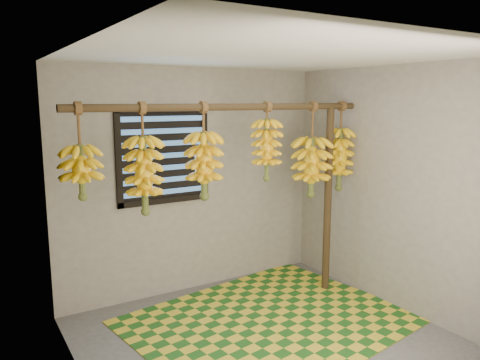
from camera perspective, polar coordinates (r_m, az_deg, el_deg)
floor at (r=4.23m, az=4.13°, el=-19.52°), size 3.00×3.00×0.01m
ceiling at (r=3.71m, az=4.60°, el=15.00°), size 3.00×3.00×0.01m
wall_back at (r=5.07m, az=-5.66°, el=-0.12°), size 3.00×0.01×2.40m
wall_left at (r=3.18m, az=-18.34°, el=-6.48°), size 0.01×3.00×2.40m
wall_right at (r=4.82m, az=19.03°, el=-1.12°), size 0.01×3.00×2.40m
window at (r=4.86m, az=-9.29°, el=2.95°), size 1.00×0.04×1.00m
hanging_pole at (r=4.28m, az=-1.06°, el=8.89°), size 3.00×0.06×0.06m
support_post at (r=5.11m, az=10.66°, el=-2.44°), size 0.08×0.08×2.00m
woven_mat at (r=4.63m, az=3.78°, el=-16.68°), size 2.75×2.33×0.01m
banana_bunch_a at (r=3.82m, az=-18.77°, el=0.95°), size 0.32×0.32×0.75m
banana_bunch_b at (r=3.97m, az=-11.60°, el=0.58°), size 0.31×0.31×0.94m
banana_bunch_c at (r=4.18m, az=-4.41°, el=1.79°), size 0.31×0.31×0.86m
banana_bunch_d at (r=4.52m, az=3.28°, el=3.74°), size 0.30×0.30×0.76m
banana_bunch_e at (r=4.89m, az=8.71°, el=1.60°), size 0.38×0.38×0.98m
banana_bunch_f at (r=5.14m, az=12.05°, el=2.53°), size 0.28×0.28×0.95m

